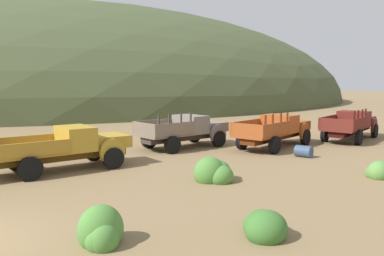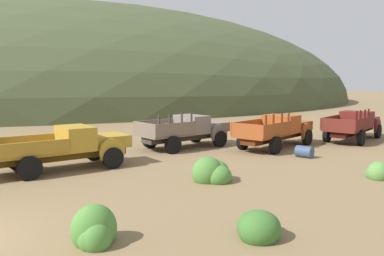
{
  "view_description": "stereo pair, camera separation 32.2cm",
  "coord_description": "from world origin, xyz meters",
  "px_view_note": "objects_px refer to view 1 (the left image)",
  "views": [
    {
      "loc": [
        -0.04,
        -10.38,
        3.85
      ],
      "look_at": [
        10.41,
        5.6,
        1.58
      ],
      "focal_mm": 36.22,
      "sensor_mm": 36.0,
      "label": 1
    },
    {
      "loc": [
        0.24,
        -10.56,
        3.85
      ],
      "look_at": [
        10.41,
        5.6,
        1.58
      ],
      "focal_mm": 36.22,
      "sensor_mm": 36.0,
      "label": 2
    }
  ],
  "objects_px": {
    "truck_oxblood": "(353,124)",
    "oil_drum_foreground": "(304,151)",
    "truck_oxide_orange": "(279,130)",
    "truck_mustard": "(74,147)",
    "truck_primer_gray": "(189,130)"
  },
  "relations": [
    {
      "from": "truck_primer_gray",
      "to": "truck_oxide_orange",
      "type": "relative_size",
      "value": 0.87
    },
    {
      "from": "truck_oxide_orange",
      "to": "oil_drum_foreground",
      "type": "xyz_separation_m",
      "value": [
        -1.42,
        -3.18,
        -0.7
      ]
    },
    {
      "from": "truck_primer_gray",
      "to": "oil_drum_foreground",
      "type": "distance_m",
      "value": 6.77
    },
    {
      "from": "truck_oxblood",
      "to": "oil_drum_foreground",
      "type": "relative_size",
      "value": 7.13
    },
    {
      "from": "truck_oxide_orange",
      "to": "truck_mustard",
      "type": "bearing_deg",
      "value": 160.26
    },
    {
      "from": "truck_oxblood",
      "to": "truck_mustard",
      "type": "bearing_deg",
      "value": 157.13
    },
    {
      "from": "truck_oxblood",
      "to": "oil_drum_foreground",
      "type": "height_order",
      "value": "truck_oxblood"
    },
    {
      "from": "truck_oxide_orange",
      "to": "truck_oxblood",
      "type": "distance_m",
      "value": 6.46
    },
    {
      "from": "truck_mustard",
      "to": "oil_drum_foreground",
      "type": "xyz_separation_m",
      "value": [
        10.67,
        -3.83,
        -0.69
      ]
    },
    {
      "from": "truck_oxblood",
      "to": "oil_drum_foreground",
      "type": "bearing_deg",
      "value": 179.09
    },
    {
      "from": "truck_mustard",
      "to": "truck_primer_gray",
      "type": "bearing_deg",
      "value": 11.89
    },
    {
      "from": "truck_mustard",
      "to": "truck_primer_gray",
      "type": "height_order",
      "value": "truck_primer_gray"
    },
    {
      "from": "oil_drum_foreground",
      "to": "truck_primer_gray",
      "type": "bearing_deg",
      "value": 118.58
    },
    {
      "from": "truck_oxide_orange",
      "to": "truck_oxblood",
      "type": "relative_size",
      "value": 0.98
    },
    {
      "from": "truck_mustard",
      "to": "oil_drum_foreground",
      "type": "distance_m",
      "value": 11.36
    }
  ]
}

